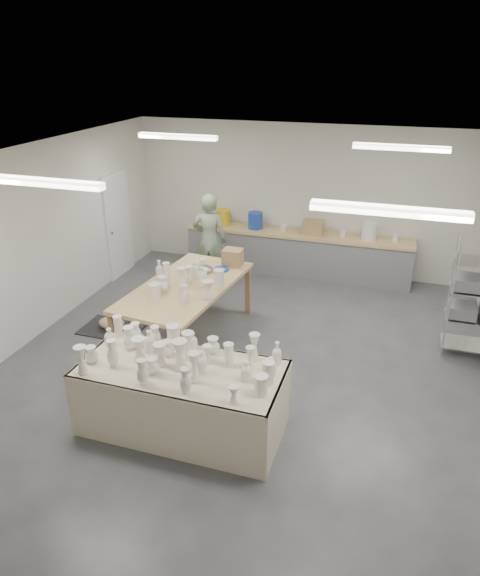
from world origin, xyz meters
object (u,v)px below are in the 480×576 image
(work_table, at_px, (190,284))
(drying_table, at_px, (182,395))
(potter, at_px, (210,240))
(red_stool, at_px, (215,265))

(work_table, bearing_deg, drying_table, -64.59)
(work_table, height_order, potter, potter)
(potter, bearing_deg, red_stool, -97.88)
(potter, bearing_deg, work_table, 94.59)
(work_table, distance_m, red_stool, 2.45)
(work_table, xyz_separation_m, potter, (-0.45, 2.05, -0.01))
(potter, height_order, red_stool, potter)
(potter, distance_m, red_stool, 0.68)
(work_table, bearing_deg, potter, 108.44)
(work_table, relative_size, red_stool, 5.95)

